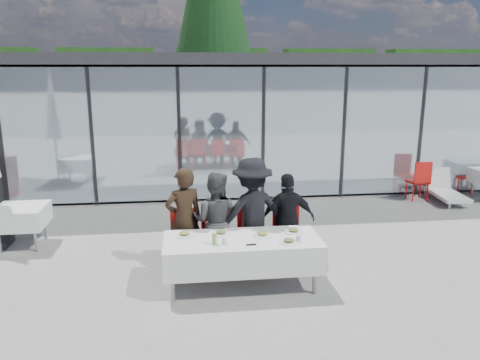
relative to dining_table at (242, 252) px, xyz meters
name	(u,v)px	position (x,y,z in m)	size (l,w,h in m)	color
ground	(240,274)	(0.02, 0.41, -0.54)	(90.00, 90.00, 0.00)	gray
pavilion	(272,99)	(2.03, 8.57, 1.61)	(14.80, 8.80, 3.44)	gray
treeline	(166,80)	(-1.98, 28.41, 1.66)	(62.50, 2.00, 4.40)	#143611
dining_table	(242,252)	(0.00, 0.00, 0.00)	(2.26, 0.96, 0.75)	silver
diner_a	(184,220)	(-0.83, 0.73, 0.29)	(0.60, 0.60, 1.66)	#312115
diner_chair_a	(185,237)	(-0.83, 0.75, 0.00)	(0.44, 0.44, 0.97)	red
diner_b	(215,221)	(-0.33, 0.73, 0.25)	(0.77, 0.77, 1.58)	#4B4B4B
diner_chair_b	(216,235)	(-0.33, 0.75, 0.00)	(0.44, 0.44, 0.97)	red
diner_c	(252,213)	(0.25, 0.73, 0.36)	(1.16, 1.16, 1.79)	black
diner_chair_c	(252,234)	(0.25, 0.75, 0.00)	(0.44, 0.44, 0.97)	red
diner_d	(288,220)	(0.83, 0.73, 0.22)	(0.89, 0.89, 1.52)	black
diner_chair_d	(287,232)	(0.83, 0.75, 0.00)	(0.44, 0.44, 0.97)	red
plate_a	(185,234)	(-0.82, 0.21, 0.24)	(0.28, 0.28, 0.07)	white
plate_b	(221,233)	(-0.29, 0.21, 0.24)	(0.28, 0.28, 0.07)	white
plate_c	(262,234)	(0.31, 0.07, 0.24)	(0.28, 0.28, 0.07)	white
plate_d	(293,231)	(0.80, 0.18, 0.24)	(0.28, 0.28, 0.07)	white
plate_extra	(289,241)	(0.63, -0.24, 0.24)	(0.28, 0.28, 0.07)	white
juice_bottle	(214,239)	(-0.41, -0.20, 0.29)	(0.06, 0.06, 0.16)	#7EAB47
drinking_glasses	(262,240)	(0.25, -0.22, 0.26)	(1.12, 0.10, 0.10)	silver
folded_eyeglasses	(251,245)	(0.09, -0.27, 0.22)	(0.14, 0.03, 0.01)	black
spare_table_left	(21,217)	(-3.72, 2.06, 0.02)	(0.86, 0.86, 0.74)	silver
spare_chair_a	(460,172)	(6.18, 4.58, 0.00)	(0.49, 0.49, 0.97)	red
spare_chair_b	(420,179)	(4.79, 3.98, 0.00)	(0.47, 0.47, 0.97)	red
lounger	(444,190)	(5.44, 3.97, -0.28)	(0.71, 1.38, 0.72)	white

